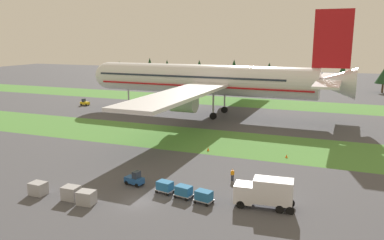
{
  "coord_description": "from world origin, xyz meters",
  "views": [
    {
      "loc": [
        21.7,
        -38.0,
        19.42
      ],
      "look_at": [
        -4.37,
        29.35,
        4.0
      ],
      "focal_mm": 35.9,
      "sensor_mm": 36.0,
      "label": 1
    }
  ],
  "objects_px": {
    "pushback_tractor": "(85,103)",
    "uld_container_2": "(86,198)",
    "airliner": "(210,80)",
    "uld_container_0": "(38,188)",
    "taxiway_marker_0": "(287,156)",
    "ground_crew_marshaller": "(232,174)",
    "cargo_dolly_lead": "(165,186)",
    "catering_truck": "(265,192)",
    "cargo_dolly_second": "(184,191)",
    "baggage_tug": "(135,179)",
    "taxiway_marker_1": "(208,149)",
    "cargo_dolly_third": "(204,196)"
  },
  "relations": [
    {
      "from": "cargo_dolly_second",
      "to": "catering_truck",
      "type": "xyz_separation_m",
      "value": [
        9.88,
        0.8,
        1.03
      ]
    },
    {
      "from": "uld_container_2",
      "to": "cargo_dolly_second",
      "type": "bearing_deg",
      "value": 30.08
    },
    {
      "from": "cargo_dolly_third",
      "to": "uld_container_0",
      "type": "distance_m",
      "value": 21.09
    },
    {
      "from": "baggage_tug",
      "to": "taxiway_marker_0",
      "type": "height_order",
      "value": "baggage_tug"
    },
    {
      "from": "taxiway_marker_1",
      "to": "cargo_dolly_second",
      "type": "bearing_deg",
      "value": -79.63
    },
    {
      "from": "pushback_tractor",
      "to": "uld_container_2",
      "type": "xyz_separation_m",
      "value": [
        42.7,
        -57.4,
        0.0
      ]
    },
    {
      "from": "cargo_dolly_second",
      "to": "catering_truck",
      "type": "distance_m",
      "value": 9.97
    },
    {
      "from": "uld_container_0",
      "to": "airliner",
      "type": "bearing_deg",
      "value": 85.95
    },
    {
      "from": "pushback_tractor",
      "to": "taxiway_marker_1",
      "type": "xyz_separation_m",
      "value": [
        49.14,
        -31.22,
        -0.47
      ]
    },
    {
      "from": "ground_crew_marshaller",
      "to": "pushback_tractor",
      "type": "bearing_deg",
      "value": 103.83
    },
    {
      "from": "taxiway_marker_0",
      "to": "baggage_tug",
      "type": "bearing_deg",
      "value": -131.47
    },
    {
      "from": "airliner",
      "to": "pushback_tractor",
      "type": "bearing_deg",
      "value": 90.0
    },
    {
      "from": "airliner",
      "to": "baggage_tug",
      "type": "bearing_deg",
      "value": -171.88
    },
    {
      "from": "catering_truck",
      "to": "pushback_tractor",
      "type": "xyz_separation_m",
      "value": [
        -62.73,
        50.72,
        -1.14
      ]
    },
    {
      "from": "taxiway_marker_0",
      "to": "pushback_tractor",
      "type": "bearing_deg",
      "value": 154.21
    },
    {
      "from": "cargo_dolly_second",
      "to": "uld_container_2",
      "type": "distance_m",
      "value": 11.73
    },
    {
      "from": "airliner",
      "to": "taxiway_marker_0",
      "type": "height_order",
      "value": "airliner"
    },
    {
      "from": "taxiway_marker_0",
      "to": "uld_container_2",
      "type": "bearing_deg",
      "value": -126.13
    },
    {
      "from": "cargo_dolly_third",
      "to": "ground_crew_marshaller",
      "type": "xyz_separation_m",
      "value": [
        1.23,
        8.46,
        0.03
      ]
    },
    {
      "from": "uld_container_0",
      "to": "baggage_tug",
      "type": "bearing_deg",
      "value": 36.31
    },
    {
      "from": "baggage_tug",
      "to": "uld_container_2",
      "type": "distance_m",
      "value": 7.79
    },
    {
      "from": "cargo_dolly_lead",
      "to": "catering_truck",
      "type": "bearing_deg",
      "value": -77.69
    },
    {
      "from": "cargo_dolly_second",
      "to": "uld_container_0",
      "type": "distance_m",
      "value": 18.51
    },
    {
      "from": "cargo_dolly_second",
      "to": "taxiway_marker_0",
      "type": "distance_m",
      "value": 23.42
    },
    {
      "from": "airliner",
      "to": "ground_crew_marshaller",
      "type": "bearing_deg",
      "value": -156.17
    },
    {
      "from": "airliner",
      "to": "cargo_dolly_lead",
      "type": "relative_size",
      "value": 34.21
    },
    {
      "from": "taxiway_marker_1",
      "to": "pushback_tractor",
      "type": "bearing_deg",
      "value": 147.57
    },
    {
      "from": "taxiway_marker_1",
      "to": "uld_container_2",
      "type": "bearing_deg",
      "value": -103.81
    },
    {
      "from": "ground_crew_marshaller",
      "to": "taxiway_marker_0",
      "type": "xyz_separation_m",
      "value": [
        5.61,
        13.41,
        -0.67
      ]
    },
    {
      "from": "cargo_dolly_lead",
      "to": "baggage_tug",
      "type": "bearing_deg",
      "value": 90.0
    },
    {
      "from": "airliner",
      "to": "taxiway_marker_0",
      "type": "xyz_separation_m",
      "value": [
        23.32,
        -29.32,
        -8.92
      ]
    },
    {
      "from": "baggage_tug",
      "to": "cargo_dolly_second",
      "type": "height_order",
      "value": "baggage_tug"
    },
    {
      "from": "airliner",
      "to": "cargo_dolly_second",
      "type": "bearing_deg",
      "value": -163.61
    },
    {
      "from": "baggage_tug",
      "to": "pushback_tractor",
      "type": "height_order",
      "value": "same"
    },
    {
      "from": "airliner",
      "to": "cargo_dolly_third",
      "type": "distance_m",
      "value": 54.41
    },
    {
      "from": "uld_container_2",
      "to": "pushback_tractor",
      "type": "bearing_deg",
      "value": 126.65
    },
    {
      "from": "ground_crew_marshaller",
      "to": "uld_container_0",
      "type": "relative_size",
      "value": 0.87
    },
    {
      "from": "airliner",
      "to": "uld_container_0",
      "type": "relative_size",
      "value": 41.91
    },
    {
      "from": "baggage_tug",
      "to": "cargo_dolly_lead",
      "type": "distance_m",
      "value": 5.03
    },
    {
      "from": "cargo_dolly_second",
      "to": "pushback_tractor",
      "type": "height_order",
      "value": "pushback_tractor"
    },
    {
      "from": "cargo_dolly_third",
      "to": "catering_truck",
      "type": "distance_m",
      "value": 7.24
    },
    {
      "from": "airliner",
      "to": "taxiway_marker_0",
      "type": "bearing_deg",
      "value": -140.18
    },
    {
      "from": "catering_truck",
      "to": "baggage_tug",
      "type": "bearing_deg",
      "value": 82.82
    },
    {
      "from": "baggage_tug",
      "to": "pushback_tractor",
      "type": "distance_m",
      "value": 67.3
    },
    {
      "from": "ground_crew_marshaller",
      "to": "baggage_tug",
      "type": "bearing_deg",
      "value": 169.48
    },
    {
      "from": "baggage_tug",
      "to": "taxiway_marker_1",
      "type": "distance_m",
      "value": 19.2
    },
    {
      "from": "cargo_dolly_third",
      "to": "uld_container_0",
      "type": "relative_size",
      "value": 1.23
    },
    {
      "from": "cargo_dolly_lead",
      "to": "uld_container_2",
      "type": "bearing_deg",
      "value": 142.66
    },
    {
      "from": "uld_container_2",
      "to": "taxiway_marker_0",
      "type": "xyz_separation_m",
      "value": [
        19.84,
        27.18,
        -0.54
      ]
    },
    {
      "from": "pushback_tractor",
      "to": "baggage_tug",
      "type": "bearing_deg",
      "value": 43.36
    }
  ]
}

